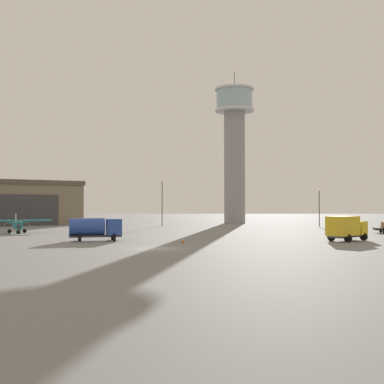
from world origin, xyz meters
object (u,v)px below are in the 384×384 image
truck_fuel_tanker_blue (97,228)px  light_post_north (321,204)px  light_post_west (164,199)px  airplane_teal (19,224)px  truck_box_yellow (348,227)px  control_tower (236,141)px  traffic_cone_near_left (185,240)px

truck_fuel_tanker_blue → light_post_north: size_ratio=0.87×
truck_fuel_tanker_blue → light_post_west: light_post_west is taller
airplane_teal → light_post_north: light_post_north is taller
truck_box_yellow → control_tower: bearing=55.3°
truck_box_yellow → light_post_north: (7.14, 39.53, 3.03)m
airplane_teal → light_post_west: 34.18m
control_tower → light_post_west: bearing=-137.2°
control_tower → light_post_north: 29.78m
traffic_cone_near_left → airplane_teal: bearing=143.5°
truck_box_yellow → light_post_north: 40.28m
control_tower → light_post_west: size_ratio=3.85×
light_post_west → light_post_north: 33.47m
light_post_north → traffic_cone_near_left: (-27.87, -42.63, -4.44)m
control_tower → light_post_north: control_tower is taller
control_tower → airplane_teal: bearing=-133.3°
light_post_north → traffic_cone_near_left: bearing=-123.2°
control_tower → light_post_north: (16.08, -19.36, -15.94)m
control_tower → light_post_west: 27.78m
control_tower → airplane_teal: control_tower is taller
light_post_west → traffic_cone_near_left: size_ratio=15.16×
control_tower → truck_box_yellow: (8.94, -58.88, -18.96)m
control_tower → truck_fuel_tanker_blue: 65.89m
airplane_teal → traffic_cone_near_left: bearing=29.6°
airplane_teal → truck_box_yellow: 51.20m
truck_fuel_tanker_blue → control_tower: bearing=52.3°
truck_fuel_tanker_blue → traffic_cone_near_left: truck_fuel_tanker_blue is taller
traffic_cone_near_left → truck_fuel_tanker_blue: bearing=163.8°
control_tower → light_post_west: control_tower is taller
traffic_cone_near_left → light_post_north: bearing=56.8°
airplane_teal → light_post_north: 59.77m
airplane_teal → truck_box_yellow: truck_box_yellow is taller
light_post_west → truck_box_yellow: bearing=-58.7°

